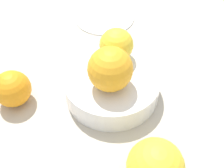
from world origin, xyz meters
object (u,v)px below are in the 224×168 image
at_px(orange_in_bowl_0, 109,69).
at_px(orange_loose_1, 12,89).
at_px(fruit_bowl, 112,86).
at_px(orange_loose_0, 155,167).
at_px(orange_in_bowl_1, 116,45).
at_px(side_plate, 104,17).

xyz_separation_m(orange_in_bowl_0, orange_loose_1, (0.03, -0.18, -0.05)).
xyz_separation_m(fruit_bowl, orange_in_bowl_0, (0.02, -0.00, 0.07)).
relative_size(orange_loose_0, orange_loose_1, 1.22).
height_order(fruit_bowl, orange_in_bowl_0, orange_in_bowl_0).
xyz_separation_m(orange_in_bowl_1, orange_loose_1, (0.10, -0.18, -0.05)).
bearing_deg(orange_loose_0, orange_in_bowl_1, -157.79).
height_order(fruit_bowl, orange_loose_0, orange_loose_0).
distance_m(orange_in_bowl_0, orange_loose_0, 0.18).
bearing_deg(orange_loose_0, orange_in_bowl_0, -147.94).
distance_m(orange_in_bowl_1, orange_loose_0, 0.24).
height_order(orange_in_bowl_0, orange_loose_1, orange_in_bowl_0).
bearing_deg(orange_loose_1, orange_in_bowl_0, 98.42).
xyz_separation_m(orange_in_bowl_0, orange_in_bowl_1, (-0.08, 0.00, -0.01)).
relative_size(fruit_bowl, side_plate, 1.16).
bearing_deg(orange_in_bowl_0, orange_loose_0, 32.06).
xyz_separation_m(fruit_bowl, orange_loose_1, (0.05, -0.18, 0.01)).
bearing_deg(orange_loose_1, side_plate, 158.73).
height_order(orange_in_bowl_0, orange_loose_0, orange_in_bowl_0).
bearing_deg(orange_in_bowl_0, orange_loose_1, -81.58).
bearing_deg(orange_loose_1, fruit_bowl, 104.37).
bearing_deg(orange_in_bowl_1, orange_in_bowl_0, -0.48).
xyz_separation_m(orange_in_bowl_0, side_plate, (-0.29, -0.06, -0.08)).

